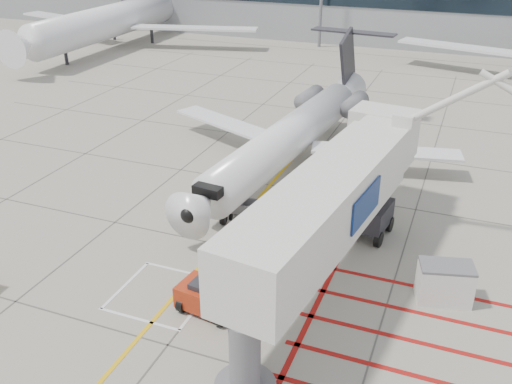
% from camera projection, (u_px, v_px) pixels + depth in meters
% --- Properties ---
extents(ground_plane, '(260.00, 260.00, 0.00)m').
position_uv_depth(ground_plane, '(210.00, 291.00, 26.98)').
color(ground_plane, gray).
rests_on(ground_plane, ground).
extents(regional_jet, '(25.64, 30.99, 7.56)m').
position_uv_depth(regional_jet, '(275.00, 127.00, 36.45)').
color(regional_jet, silver).
rests_on(regional_jet, ground_plane).
extents(jet_bridge, '(12.18, 21.29, 8.08)m').
position_uv_depth(jet_bridge, '(323.00, 218.00, 25.07)').
color(jet_bridge, silver).
rests_on(jet_bridge, ground_plane).
extents(pushback_tug, '(2.89, 2.02, 1.57)m').
position_uv_depth(pushback_tug, '(209.00, 296.00, 25.39)').
color(pushback_tug, '#A1280F').
rests_on(pushback_tug, ground_plane).
extents(baggage_cart, '(1.90, 1.30, 1.13)m').
position_uv_depth(baggage_cart, '(244.00, 210.00, 33.15)').
color(baggage_cart, '#5A5A5F').
rests_on(baggage_cart, ground_plane).
extents(ground_power_unit, '(2.68, 1.97, 1.90)m').
position_uv_depth(ground_power_unit, '(445.00, 283.00, 25.99)').
color(ground_power_unit, silver).
rests_on(ground_power_unit, ground_plane).
extents(cone_nose, '(0.31, 0.31, 0.43)m').
position_uv_depth(cone_nose, '(247.00, 228.00, 31.97)').
color(cone_nose, orange).
rests_on(cone_nose, ground_plane).
extents(cone_side, '(0.41, 0.41, 0.57)m').
position_uv_depth(cone_side, '(278.00, 212.00, 33.53)').
color(cone_side, orange).
rests_on(cone_side, ground_plane).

